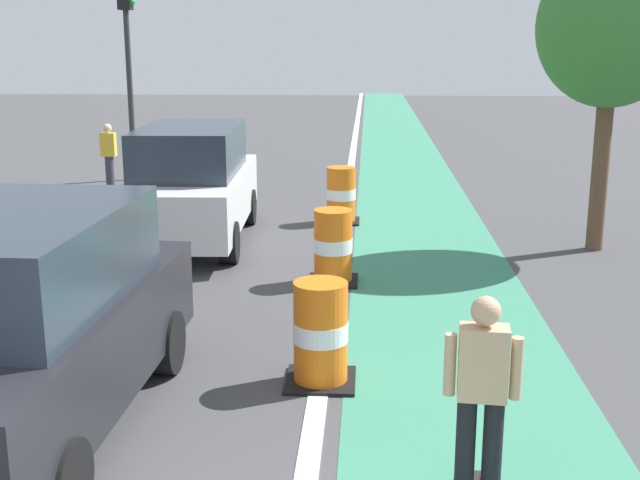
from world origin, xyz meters
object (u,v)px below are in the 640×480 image
skateboarder_on_lane (481,396)px  pedestrian_crossing (109,156)px  parked_suv_second (192,184)px  traffic_light_corner (128,39)px  street_tree_sidewalk (612,28)px  traffic_barrel_back (341,196)px  traffic_barrel_front (321,334)px  traffic_barrel_mid (333,247)px  parked_suv_nearest (27,324)px

skateboarder_on_lane → pedestrian_crossing: 14.55m
parked_suv_second → traffic_light_corner: (-2.89, 6.44, 2.47)m
skateboarder_on_lane → street_tree_sidewalk: bearing=69.4°
skateboarder_on_lane → traffic_barrel_back: size_ratio=1.55×
skateboarder_on_lane → pedestrian_crossing: size_ratio=1.05×
traffic_light_corner → street_tree_sidewalk: traffic_light_corner is taller
parked_suv_second → traffic_barrel_back: (2.56, 1.73, -0.50)m
parked_suv_second → street_tree_sidewalk: street_tree_sidewalk is taller
pedestrian_crossing → street_tree_sidewalk: size_ratio=0.32×
traffic_light_corner → pedestrian_crossing: 3.21m
skateboarder_on_lane → parked_suv_second: parked_suv_second is taller
street_tree_sidewalk → pedestrian_crossing: bearing=154.4°
parked_suv_second → traffic_barrel_front: 6.52m
traffic_barrel_front → skateboarder_on_lane: bearing=-59.5°
traffic_barrel_back → traffic_light_corner: (-5.45, 4.71, 2.97)m
traffic_light_corner → pedestrian_crossing: (-0.06, -1.83, -2.64)m
traffic_barrel_front → pedestrian_crossing: bearing=117.7°
traffic_barrel_mid → traffic_light_corner: size_ratio=0.21×
skateboarder_on_lane → pedestrian_crossing: skateboarder_on_lane is taller
parked_suv_nearest → parked_suv_second: same height
traffic_barrel_front → traffic_barrel_mid: size_ratio=1.00×
traffic_light_corner → street_tree_sidewalk: (9.85, -6.58, 0.17)m
traffic_barrel_back → skateboarder_on_lane: bearing=-82.1°
parked_suv_nearest → traffic_barrel_back: (2.49, 8.93, -0.50)m
traffic_barrel_front → pedestrian_crossing: size_ratio=0.68×
skateboarder_on_lane → street_tree_sidewalk: (3.03, 8.07, 2.76)m
parked_suv_nearest → street_tree_sidewalk: bearing=45.7°
skateboarder_on_lane → traffic_light_corner: (-6.83, 14.65, 2.59)m
pedestrian_crossing → parked_suv_nearest: bearing=-75.6°
traffic_barrel_front → street_tree_sidewalk: bearing=53.2°
skateboarder_on_lane → traffic_barrel_back: bearing=97.9°
traffic_barrel_front → traffic_barrel_mid: bearing=90.4°
parked_suv_second → pedestrian_crossing: size_ratio=2.90×
parked_suv_nearest → parked_suv_second: (-0.07, 7.20, 0.00)m
traffic_barrel_back → street_tree_sidewalk: size_ratio=0.22×
parked_suv_nearest → traffic_light_corner: bearing=102.3°
traffic_barrel_front → pedestrian_crossing: 11.94m
parked_suv_nearest → traffic_barrel_front: 2.86m
street_tree_sidewalk → traffic_barrel_front: bearing=-126.8°
parked_suv_nearest → traffic_light_corner: 14.17m
skateboarder_on_lane → street_tree_sidewalk: size_ratio=0.34×
parked_suv_second → street_tree_sidewalk: size_ratio=0.93×
parked_suv_second → traffic_barrel_front: bearing=-66.4°
parked_suv_nearest → parked_suv_second: 7.20m
skateboarder_on_lane → traffic_light_corner: size_ratio=0.33×
skateboarder_on_lane → parked_suv_second: bearing=115.6°
pedestrian_crossing → street_tree_sidewalk: street_tree_sidewalk is taller
skateboarder_on_lane → traffic_barrel_front: (-1.33, 2.25, -0.38)m
parked_suv_nearest → traffic_barrel_back: parked_suv_nearest is taller
traffic_barrel_mid → traffic_light_corner: bearing=121.9°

